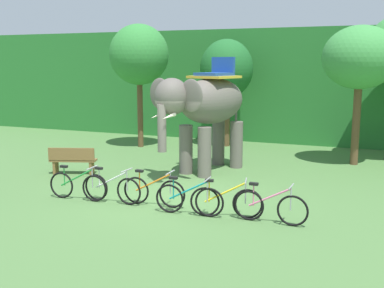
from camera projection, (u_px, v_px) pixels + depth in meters
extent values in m
plane|color=#4C753D|center=(171.00, 196.00, 12.73)|extent=(80.00, 80.00, 0.00)
cube|color=#28702D|center=(272.00, 84.00, 23.73)|extent=(36.00, 6.00, 5.10)
cylinder|color=brown|center=(140.00, 115.00, 20.04)|extent=(0.24, 0.24, 2.79)
ellipsoid|color=#338438|center=(139.00, 55.00, 19.61)|extent=(2.49, 2.49, 2.53)
cylinder|color=brown|center=(226.00, 121.00, 20.30)|extent=(0.34, 0.34, 2.21)
ellipsoid|color=#1E6028|center=(227.00, 69.00, 19.91)|extent=(2.26, 2.26, 2.51)
cylinder|color=brown|center=(356.00, 126.00, 16.51)|extent=(0.27, 0.27, 2.79)
ellipsoid|color=#3D8E42|center=(360.00, 57.00, 16.10)|extent=(2.58, 2.58, 2.19)
ellipsoid|color=#665E56|center=(212.00, 101.00, 15.42)|extent=(2.20, 3.19, 1.50)
cylinder|color=#665E56|center=(205.00, 152.00, 14.76)|extent=(0.44, 0.44, 1.60)
cylinder|color=#665E56|center=(186.00, 149.00, 15.24)|extent=(0.44, 0.44, 1.60)
cylinder|color=#665E56|center=(236.00, 145.00, 16.13)|extent=(0.44, 0.44, 1.60)
cylinder|color=#665E56|center=(218.00, 142.00, 16.61)|extent=(0.44, 0.44, 1.60)
ellipsoid|color=#665E56|center=(172.00, 97.00, 13.85)|extent=(1.28, 1.35, 1.10)
ellipsoid|color=#665E56|center=(191.00, 95.00, 13.57)|extent=(0.85, 0.40, 0.96)
ellipsoid|color=#665E56|center=(160.00, 94.00, 14.34)|extent=(0.85, 0.40, 0.96)
cylinder|color=#665E56|center=(162.00, 128.00, 13.66)|extent=(0.26, 0.26, 1.40)
cone|color=beige|center=(168.00, 117.00, 13.50)|extent=(0.28, 0.57, 0.21)
cone|color=beige|center=(157.00, 116.00, 13.78)|extent=(0.28, 0.57, 0.21)
cube|color=gold|center=(214.00, 77.00, 15.36)|extent=(1.66, 1.64, 0.08)
cube|color=#1E4799|center=(214.00, 74.00, 15.35)|extent=(1.19, 1.32, 0.10)
cube|color=#1E4799|center=(223.00, 65.00, 15.68)|extent=(0.89, 0.36, 0.56)
cylinder|color=#665E56|center=(236.00, 111.00, 16.58)|extent=(0.08, 0.08, 0.90)
torus|color=black|center=(62.00, 185.00, 12.51)|extent=(0.71, 0.09, 0.71)
torus|color=black|center=(94.00, 188.00, 12.19)|extent=(0.71, 0.09, 0.71)
cylinder|color=green|center=(77.00, 177.00, 12.32)|extent=(0.97, 0.09, 0.54)
cylinder|color=green|center=(64.00, 176.00, 12.44)|extent=(0.03, 0.03, 0.52)
cube|color=black|center=(64.00, 166.00, 12.39)|extent=(0.20, 0.11, 0.06)
cylinder|color=#9E9EA3|center=(92.00, 178.00, 12.16)|extent=(0.03, 0.03, 0.55)
cylinder|color=#9E9EA3|center=(92.00, 168.00, 12.12)|extent=(0.06, 0.52, 0.03)
torus|color=black|center=(96.00, 187.00, 12.31)|extent=(0.71, 0.08, 0.71)
torus|color=black|center=(129.00, 191.00, 11.90)|extent=(0.71, 0.08, 0.71)
cylinder|color=silver|center=(111.00, 180.00, 12.07)|extent=(0.97, 0.09, 0.54)
cylinder|color=silver|center=(99.00, 178.00, 12.22)|extent=(0.03, 0.03, 0.52)
cube|color=black|center=(99.00, 168.00, 12.18)|extent=(0.20, 0.11, 0.06)
cylinder|color=#9E9EA3|center=(127.00, 181.00, 11.87)|extent=(0.03, 0.03, 0.55)
cylinder|color=#9E9EA3|center=(127.00, 170.00, 11.83)|extent=(0.06, 0.52, 0.03)
torus|color=black|center=(136.00, 190.00, 12.01)|extent=(0.71, 0.06, 0.71)
torus|color=black|center=(172.00, 194.00, 11.66)|extent=(0.71, 0.06, 0.71)
cylinder|color=orange|center=(153.00, 182.00, 11.80)|extent=(0.97, 0.06, 0.54)
cylinder|color=orange|center=(140.00, 181.00, 11.93)|extent=(0.03, 0.03, 0.52)
cube|color=black|center=(139.00, 171.00, 11.89)|extent=(0.20, 0.10, 0.06)
cylinder|color=#9E9EA3|center=(170.00, 183.00, 11.63)|extent=(0.03, 0.03, 0.55)
cylinder|color=#9E9EA3|center=(170.00, 172.00, 11.58)|extent=(0.04, 0.52, 0.03)
torus|color=black|center=(170.00, 199.00, 11.28)|extent=(0.71, 0.09, 0.71)
torus|color=black|center=(209.00, 202.00, 10.97)|extent=(0.71, 0.09, 0.71)
cylinder|color=teal|center=(188.00, 190.00, 11.09)|extent=(0.97, 0.10, 0.54)
cylinder|color=teal|center=(173.00, 188.00, 11.20)|extent=(0.03, 0.03, 0.52)
cube|color=black|center=(173.00, 178.00, 11.16)|extent=(0.21, 0.11, 0.06)
cylinder|color=#9E9EA3|center=(207.00, 191.00, 10.93)|extent=(0.03, 0.03, 0.55)
cylinder|color=#9E9EA3|center=(207.00, 179.00, 10.89)|extent=(0.06, 0.52, 0.03)
torus|color=black|center=(205.00, 202.00, 11.02)|extent=(0.70, 0.20, 0.71)
torus|color=black|center=(248.00, 204.00, 10.85)|extent=(0.70, 0.20, 0.71)
cylinder|color=yellow|center=(225.00, 192.00, 10.90)|extent=(0.96, 0.25, 0.54)
cylinder|color=yellow|center=(209.00, 191.00, 10.96)|extent=(0.03, 0.03, 0.52)
cube|color=black|center=(209.00, 180.00, 10.91)|extent=(0.22, 0.14, 0.06)
cylinder|color=#9E9EA3|center=(246.00, 192.00, 10.81)|extent=(0.03, 0.03, 0.55)
cylinder|color=#9E9EA3|center=(246.00, 181.00, 10.77)|extent=(0.14, 0.52, 0.03)
torus|color=black|center=(249.00, 205.00, 10.74)|extent=(0.71, 0.07, 0.71)
torus|color=black|center=(293.00, 211.00, 10.34)|extent=(0.71, 0.07, 0.71)
cylinder|color=pink|center=(270.00, 197.00, 10.51)|extent=(0.97, 0.07, 0.54)
cylinder|color=pink|center=(254.00, 195.00, 10.65)|extent=(0.03, 0.03, 0.52)
cube|color=black|center=(254.00, 184.00, 10.61)|extent=(0.20, 0.11, 0.06)
cylinder|color=#9E9EA3|center=(291.00, 198.00, 10.32)|extent=(0.03, 0.03, 0.55)
cylinder|color=#9E9EA3|center=(291.00, 186.00, 10.27)|extent=(0.05, 0.52, 0.03)
cube|color=brown|center=(73.00, 160.00, 15.26)|extent=(1.55, 0.85, 0.06)
cube|color=brown|center=(71.00, 154.00, 15.04)|extent=(1.44, 0.53, 0.40)
cube|color=brown|center=(56.00, 167.00, 15.33)|extent=(0.19, 0.37, 0.45)
cube|color=brown|center=(92.00, 167.00, 15.26)|extent=(0.19, 0.37, 0.45)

